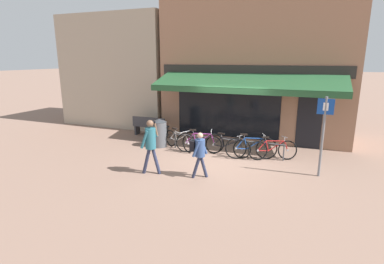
{
  "coord_description": "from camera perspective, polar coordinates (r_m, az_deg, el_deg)",
  "views": [
    {
      "loc": [
        2.7,
        -9.14,
        3.36
      ],
      "look_at": [
        -0.81,
        -0.43,
        1.05
      ],
      "focal_mm": 28.0,
      "sensor_mm": 36.0,
      "label": 1
    }
  ],
  "objects": [
    {
      "name": "ground_plane",
      "position": [
        10.1,
        5.21,
        -5.66
      ],
      "size": [
        160.0,
        160.0,
        0.0
      ],
      "primitive_type": "plane",
      "color": "#846656"
    },
    {
      "name": "shop_front",
      "position": [
        13.64,
        12.14,
        11.86
      ],
      "size": [
        7.86,
        4.58,
        5.94
      ],
      "color": "#9E7056",
      "rests_on": "ground_plane"
    },
    {
      "name": "neighbour_building",
      "position": [
        16.8,
        -12.11,
        11.37
      ],
      "size": [
        5.66,
        4.0,
        5.46
      ],
      "color": "tan",
      "rests_on": "ground_plane"
    },
    {
      "name": "bike_rack_rail",
      "position": [
        10.8,
        6.47,
        -1.71
      ],
      "size": [
        4.13,
        0.04,
        0.57
      ],
      "color": "#47494F",
      "rests_on": "ground_plane"
    },
    {
      "name": "bicycle_silver",
      "position": [
        11.35,
        -2.47,
        -1.55
      ],
      "size": [
        1.55,
        0.83,
        0.79
      ],
      "rotation": [
        0.01,
        0.0,
        -0.47
      ],
      "color": "black",
      "rests_on": "ground_plane"
    },
    {
      "name": "bicycle_purple",
      "position": [
        10.91,
        1.5,
        -1.98
      ],
      "size": [
        1.73,
        0.67,
        0.87
      ],
      "rotation": [
        -0.06,
        0.0,
        0.27
      ],
      "color": "black",
      "rests_on": "ground_plane"
    },
    {
      "name": "bicycle_black",
      "position": [
        10.65,
        6.74,
        -2.67
      ],
      "size": [
        1.74,
        0.52,
        0.82
      ],
      "rotation": [
        -0.14,
        0.0,
        -0.13
      ],
      "color": "black",
      "rests_on": "ground_plane"
    },
    {
      "name": "bicycle_blue",
      "position": [
        10.43,
        11.19,
        -2.96
      ],
      "size": [
        1.71,
        0.76,
        0.89
      ],
      "rotation": [
        -0.07,
        0.0,
        0.34
      ],
      "color": "black",
      "rests_on": "ground_plane"
    },
    {
      "name": "bicycle_red",
      "position": [
        10.52,
        15.09,
        -3.23
      ],
      "size": [
        1.6,
        0.87,
        0.83
      ],
      "rotation": [
        -0.14,
        0.0,
        0.42
      ],
      "color": "black",
      "rests_on": "ground_plane"
    },
    {
      "name": "pedestrian_adult",
      "position": [
        8.84,
        -7.9,
        -1.66
      ],
      "size": [
        0.57,
        0.49,
        1.65
      ],
      "rotation": [
        0.0,
        0.0,
        -0.08
      ],
      "color": "#282D47",
      "rests_on": "ground_plane"
    },
    {
      "name": "pedestrian_child",
      "position": [
        8.53,
        1.33,
        -3.4
      ],
      "size": [
        0.52,
        0.5,
        1.35
      ],
      "rotation": [
        0.0,
        0.0,
        0.11
      ],
      "color": "#282D47",
      "rests_on": "ground_plane"
    },
    {
      "name": "litter_bin",
      "position": [
        11.7,
        -6.24,
        -0.14
      ],
      "size": [
        0.58,
        0.58,
        1.1
      ],
      "color": "#515459",
      "rests_on": "ground_plane"
    },
    {
      "name": "parking_sign",
      "position": [
        9.24,
        23.75,
        0.63
      ],
      "size": [
        0.44,
        0.07,
        2.34
      ],
      "color": "slate",
      "rests_on": "ground_plane"
    },
    {
      "name": "park_bench",
      "position": [
        13.36,
        -7.97,
        1.17
      ],
      "size": [
        1.6,
        0.45,
        0.87
      ],
      "rotation": [
        0.0,
        0.0,
        -0.01
      ],
      "color": "#38383D",
      "rests_on": "ground_plane"
    }
  ]
}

